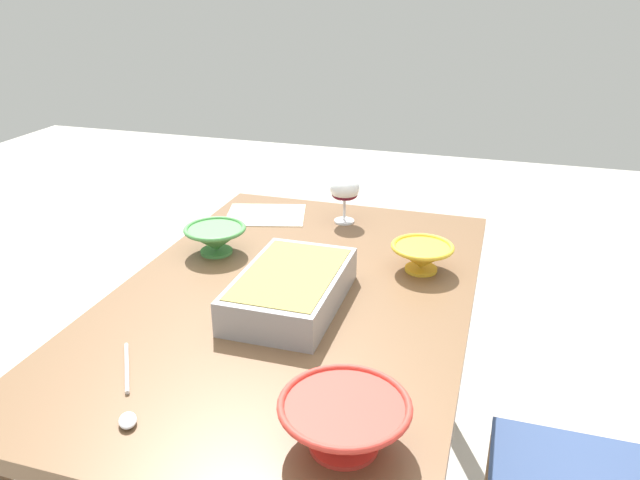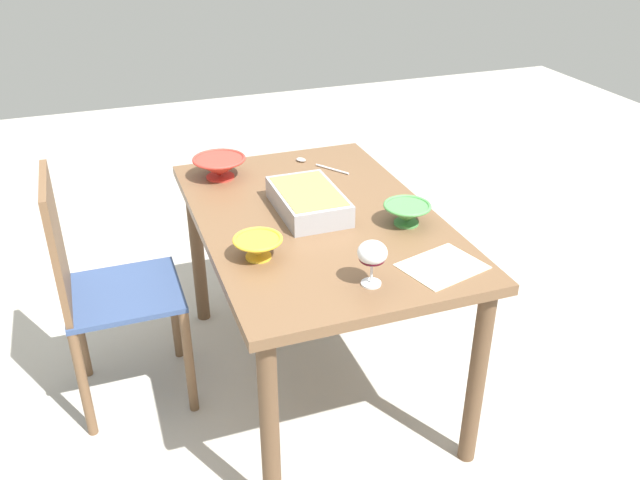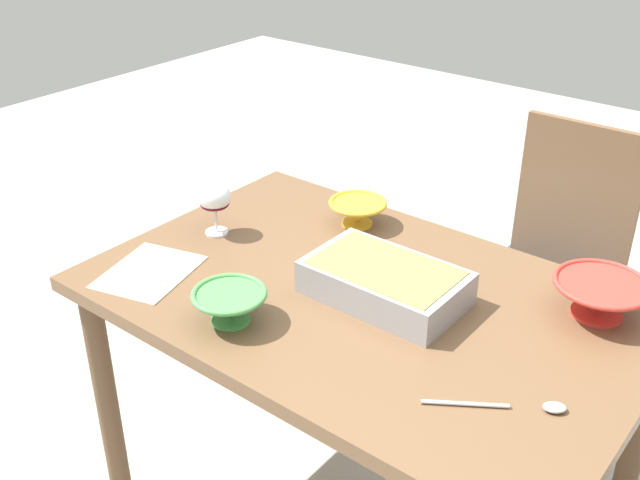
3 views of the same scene
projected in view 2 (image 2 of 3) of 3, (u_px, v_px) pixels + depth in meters
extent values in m
plane|color=#B2ADA3|center=(317.00, 377.00, 2.73)|extent=(8.00, 8.00, 0.00)
cube|color=brown|center=(317.00, 220.00, 2.39)|extent=(1.28, 0.82, 0.04)
cylinder|color=brown|center=(477.00, 379.00, 2.19)|extent=(0.06, 0.06, 0.70)
cylinder|color=brown|center=(346.00, 226.00, 3.15)|extent=(0.06, 0.06, 0.70)
cylinder|color=brown|center=(270.00, 432.00, 1.98)|extent=(0.06, 0.06, 0.70)
cylinder|color=brown|center=(197.00, 251.00, 2.94)|extent=(0.06, 0.06, 0.70)
cube|color=#334772|center=(124.00, 293.00, 2.44)|extent=(0.39, 0.41, 0.02)
cube|color=brown|center=(56.00, 243.00, 2.27)|extent=(0.37, 0.02, 0.47)
cylinder|color=brown|center=(189.00, 362.00, 2.46)|extent=(0.04, 0.04, 0.45)
cylinder|color=brown|center=(174.00, 311.00, 2.75)|extent=(0.04, 0.04, 0.45)
cylinder|color=brown|center=(83.00, 385.00, 2.35)|extent=(0.04, 0.04, 0.45)
cylinder|color=brown|center=(79.00, 329.00, 2.64)|extent=(0.04, 0.04, 0.45)
cylinder|color=white|center=(370.00, 283.00, 1.98)|extent=(0.06, 0.06, 0.01)
cylinder|color=white|center=(371.00, 273.00, 1.96)|extent=(0.01, 0.01, 0.07)
ellipsoid|color=white|center=(372.00, 253.00, 1.93)|extent=(0.09, 0.09, 0.07)
ellipsoid|color=#4C0A19|center=(372.00, 259.00, 1.94)|extent=(0.08, 0.08, 0.03)
cube|color=#99999E|center=(308.00, 201.00, 2.39)|extent=(0.36, 0.22, 0.08)
cube|color=#9E8C47|center=(308.00, 193.00, 2.38)|extent=(0.32, 0.20, 0.02)
cylinder|color=red|center=(220.00, 177.00, 2.68)|extent=(0.11, 0.11, 0.01)
cone|color=red|center=(220.00, 167.00, 2.66)|extent=(0.20, 0.20, 0.07)
torus|color=red|center=(219.00, 159.00, 2.64)|extent=(0.21, 0.21, 0.01)
cylinder|color=yellow|center=(258.00, 256.00, 2.12)|extent=(0.08, 0.08, 0.01)
cone|color=yellow|center=(258.00, 247.00, 2.10)|extent=(0.15, 0.15, 0.06)
torus|color=yellow|center=(258.00, 239.00, 2.09)|extent=(0.16, 0.16, 0.01)
cylinder|color=#4C994C|center=(406.00, 223.00, 2.32)|extent=(0.09, 0.09, 0.01)
cone|color=#4C994C|center=(407.00, 214.00, 2.31)|extent=(0.16, 0.16, 0.06)
torus|color=#4C994C|center=(407.00, 206.00, 2.29)|extent=(0.17, 0.17, 0.01)
cylinder|color=silver|center=(332.00, 169.00, 2.75)|extent=(0.14, 0.10, 0.01)
ellipsoid|color=silver|center=(301.00, 160.00, 2.83)|extent=(0.05, 0.05, 0.01)
cube|color=beige|center=(442.00, 266.00, 2.07)|extent=(0.25, 0.28, 0.00)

